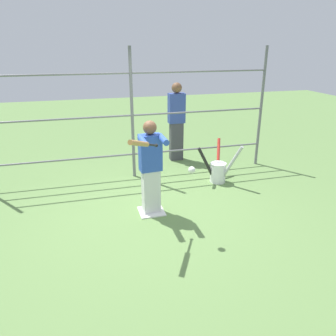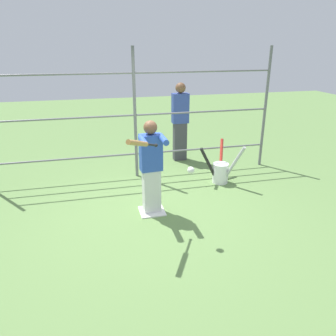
% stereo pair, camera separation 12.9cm
% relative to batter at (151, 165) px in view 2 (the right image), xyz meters
% --- Properties ---
extents(ground_plane, '(24.00, 24.00, 0.00)m').
position_rel_batter_xyz_m(ground_plane, '(0.00, -0.02, -0.82)').
color(ground_plane, '#608447').
extents(home_plate, '(0.40, 0.40, 0.02)m').
position_rel_batter_xyz_m(home_plate, '(0.00, -0.02, -0.81)').
color(home_plate, white).
rests_on(home_plate, ground).
extents(fence_backstop, '(5.63, 0.06, 2.53)m').
position_rel_batter_xyz_m(fence_backstop, '(0.00, -1.62, 0.45)').
color(fence_backstop, slate).
rests_on(fence_backstop, ground).
extents(batter, '(0.39, 0.52, 1.51)m').
position_rel_batter_xyz_m(batter, '(0.00, 0.00, 0.00)').
color(batter, silver).
rests_on(batter, ground).
extents(baseball_bat_swinging, '(0.51, 0.66, 0.31)m').
position_rel_batter_xyz_m(baseball_bat_swinging, '(0.28, 0.76, 0.59)').
color(baseball_bat_swinging, black).
extents(softball_in_flight, '(0.10, 0.10, 0.10)m').
position_rel_batter_xyz_m(softball_in_flight, '(-0.37, 0.83, 0.19)').
color(softball_in_flight, white).
extents(bat_bucket, '(0.76, 0.93, 0.83)m').
position_rel_batter_xyz_m(bat_bucket, '(-1.54, -0.88, -0.58)').
color(bat_bucket, white).
rests_on(bat_bucket, ground).
extents(bystander_behind_fence, '(0.37, 0.23, 1.77)m').
position_rel_batter_xyz_m(bystander_behind_fence, '(-1.13, -2.38, 0.11)').
color(bystander_behind_fence, '#3F3F47').
rests_on(bystander_behind_fence, ground).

